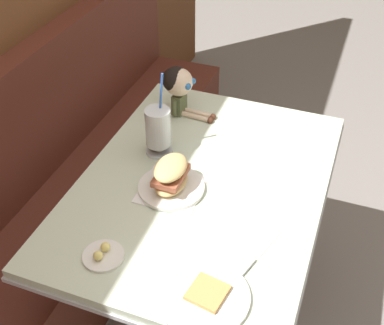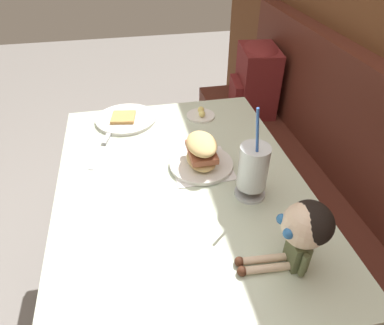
{
  "view_description": "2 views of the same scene",
  "coord_description": "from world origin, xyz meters",
  "views": [
    {
      "loc": [
        -1.21,
        -0.23,
        1.86
      ],
      "look_at": [
        0.03,
        0.23,
        0.79
      ],
      "focal_mm": 47.17,
      "sensor_mm": 36.0,
      "label": 1
    },
    {
      "loc": [
        0.84,
        0.05,
        1.47
      ],
      "look_at": [
        0.02,
        0.21,
        0.83
      ],
      "focal_mm": 31.97,
      "sensor_mm": 36.0,
      "label": 2
    }
  ],
  "objects": [
    {
      "name": "diner_table",
      "position": [
        0.0,
        0.18,
        0.54
      ],
      "size": [
        1.11,
        0.81,
        0.74
      ],
      "color": "beige",
      "rests_on": "ground"
    },
    {
      "name": "milkshake_glass",
      "position": [
        0.1,
        0.38,
        0.84
      ],
      "size": [
        0.1,
        0.1,
        0.32
      ],
      "color": "silver",
      "rests_on": "diner_table"
    },
    {
      "name": "butter_saucer",
      "position": [
        -0.41,
        0.34,
        0.75
      ],
      "size": [
        0.12,
        0.12,
        0.04
      ],
      "color": "white",
      "rests_on": "diner_table"
    },
    {
      "name": "butter_knife",
      "position": [
        -0.28,
        -0.07,
        0.74
      ],
      "size": [
        0.23,
        0.09,
        0.01
      ],
      "color": "silver",
      "rests_on": "diner_table"
    },
    {
      "name": "booth_bench",
      "position": [
        0.0,
        0.81,
        0.33
      ],
      "size": [
        2.6,
        0.48,
        1.0
      ],
      "color": "#512319",
      "rests_on": "ground"
    },
    {
      "name": "sandwich_plate",
      "position": [
        -0.07,
        0.26,
        0.79
      ],
      "size": [
        0.22,
        0.22,
        0.12
      ],
      "color": "white",
      "rests_on": "diner_table"
    },
    {
      "name": "seated_doll",
      "position": [
        0.37,
        0.41,
        0.87
      ],
      "size": [
        0.12,
        0.22,
        0.2
      ],
      "color": "#5B6642",
      "rests_on": "diner_table"
    },
    {
      "name": "toast_plate",
      "position": [
        -0.44,
        0.02,
        0.75
      ],
      "size": [
        0.25,
        0.25,
        0.03
      ],
      "color": "white",
      "rests_on": "diner_table"
    },
    {
      "name": "backpack",
      "position": [
        -0.93,
        0.78,
        0.66
      ],
      "size": [
        0.32,
        0.28,
        0.41
      ],
      "color": "maroon",
      "rests_on": "booth_bench"
    },
    {
      "name": "ground_plane",
      "position": [
        0.0,
        0.0,
        0.0
      ],
      "size": [
        8.0,
        8.0,
        0.0
      ],
      "primitive_type": "plane",
      "color": "gray"
    }
  ]
}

